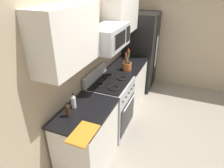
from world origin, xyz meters
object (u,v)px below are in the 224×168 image
object	(u,v)px
bottle_hot_sauce	(128,53)
bottle_soy	(68,110)
cutting_board	(83,134)
bottle_vinegar	(73,101)
microwave	(109,37)
utensil_crock	(127,66)
range_oven	(111,105)
refrigerator	(140,52)

from	to	relation	value
bottle_hot_sauce	bottle_soy	bearing A→B (deg)	179.02
cutting_board	bottle_hot_sauce	world-z (taller)	bottle_hot_sauce
bottle_vinegar	bottle_soy	bearing A→B (deg)	-168.03
microwave	utensil_crock	size ratio (longest dim) A/B	2.34
cutting_board	bottle_vinegar	size ratio (longest dim) A/B	1.84
range_oven	microwave	size ratio (longest dim) A/B	1.37
microwave	bottle_vinegar	world-z (taller)	microwave
bottle_soy	utensil_crock	bearing A→B (deg)	-7.47
microwave	bottle_hot_sauce	distance (m)	1.36
refrigerator	cutting_board	bearing A→B (deg)	-176.69
microwave	bottle_vinegar	size ratio (longest dim) A/B	3.90
utensil_crock	bottle_hot_sauce	xyz separation A→B (m)	(0.60, 0.17, 0.03)
refrigerator	utensil_crock	bearing A→B (deg)	-177.16
range_oven	bottle_hot_sauce	xyz separation A→B (m)	(1.20, 0.10, 0.54)
refrigerator	bottle_vinegar	bearing A→B (deg)	175.70
bottle_hot_sauce	refrigerator	bearing A→B (deg)	-11.32
bottle_soy	microwave	bearing A→B (deg)	-6.15
utensil_crock	cutting_board	distance (m)	1.83
bottle_hot_sauce	cutting_board	bearing A→B (deg)	-173.20
range_oven	bottle_vinegar	distance (m)	0.99
range_oven	bottle_hot_sauce	size ratio (longest dim) A/B	4.71
refrigerator	microwave	xyz separation A→B (m)	(-1.77, 0.04, 0.77)
cutting_board	microwave	bearing A→B (deg)	10.03
microwave	bottle_hot_sauce	world-z (taller)	microwave
refrigerator	cutting_board	distance (m)	3.00
bottle_vinegar	range_oven	bearing A→B (deg)	-12.19
cutting_board	bottle_vinegar	bearing A→B (deg)	42.18
bottle_soy	bottle_hot_sauce	bearing A→B (deg)	-0.98
cutting_board	bottle_hot_sauce	distance (m)	2.44
range_oven	cutting_board	xyz separation A→B (m)	(-1.23, -0.19, 0.44)
bottle_vinegar	bottle_soy	xyz separation A→B (m)	(-0.20, -0.04, 0.00)
range_oven	microwave	distance (m)	1.18
range_oven	utensil_crock	xyz separation A→B (m)	(0.60, -0.08, 0.52)
utensil_crock	refrigerator	bearing A→B (deg)	2.84
bottle_vinegar	bottle_soy	distance (m)	0.20
range_oven	utensil_crock	world-z (taller)	utensil_crock
utensil_crock	cutting_board	world-z (taller)	utensil_crock
utensil_crock	bottle_vinegar	world-z (taller)	utensil_crock
utensil_crock	bottle_hot_sauce	distance (m)	0.62
bottle_vinegar	bottle_hot_sauce	distance (m)	2.02
refrigerator	bottle_soy	bearing A→B (deg)	176.86
utensil_crock	bottle_vinegar	size ratio (longest dim) A/B	1.66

